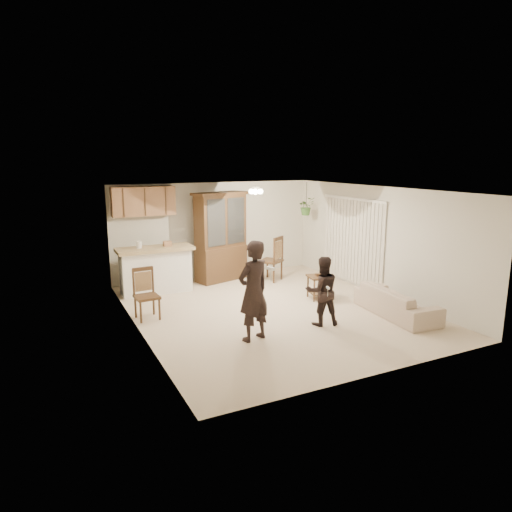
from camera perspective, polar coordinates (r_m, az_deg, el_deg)
name	(u,v)px	position (r m, az deg, el deg)	size (l,w,h in m)	color
floor	(272,310)	(9.61, 2.06, -6.77)	(6.50, 6.50, 0.00)	beige
ceiling	(273,190)	(9.12, 2.18, 8.28)	(5.50, 6.50, 0.02)	silver
wall_back	(215,230)	(12.20, -5.13, 3.28)	(5.50, 0.02, 2.50)	beige
wall_front	(382,293)	(6.68, 15.44, -4.44)	(5.50, 0.02, 2.50)	beige
wall_left	(136,265)	(8.37, -14.73, -1.10)	(0.02, 6.50, 2.50)	beige
wall_right	(378,241)	(10.84, 15.05, 1.81)	(0.02, 6.50, 2.50)	beige
breakfast_bar	(156,272)	(10.96, -12.40, -1.95)	(1.60, 0.55, 1.00)	white
bar_top	(155,249)	(10.84, -12.53, 0.87)	(1.75, 0.70, 0.08)	tan
upper_cabinets	(143,201)	(11.38, -13.89, 6.67)	(1.50, 0.34, 0.70)	brown
vertical_blinds	(352,241)	(11.52, 11.93, 1.79)	(0.06, 2.30, 2.10)	beige
ceiling_fixture	(256,191)	(10.28, -0.03, 8.15)	(0.36, 0.36, 0.20)	#FFF1BF
hanging_plant	(306,206)	(12.39, 6.30, 6.19)	(0.43, 0.37, 0.48)	#255120
plant_cord	(306,194)	(12.37, 6.33, 7.69)	(0.01, 0.01, 0.65)	black
sofa	(397,298)	(9.62, 17.17, -5.00)	(1.87, 0.73, 0.73)	beige
adult	(253,290)	(7.82, -0.32, -4.27)	(0.66, 0.43, 1.80)	black
child	(322,290)	(8.69, 8.27, -4.27)	(0.66, 0.51, 1.35)	black
china_hutch	(221,237)	(11.75, -4.44, 2.34)	(1.54, 0.93, 2.28)	#3D2716
side_table	(319,287)	(10.39, 7.88, -3.84)	(0.56, 0.56, 0.59)	#3D2716
chair_bar	(147,305)	(9.27, -13.44, -5.96)	(0.48, 0.48, 1.01)	#3D2716
chair_hutch_left	(205,270)	(11.94, -6.34, -1.74)	(0.58, 0.58, 0.95)	#3D2716
chair_hutch_right	(271,268)	(11.84, 1.83, -1.50)	(0.71, 0.71, 1.16)	#3D2716
controller_adult	(271,268)	(7.41, 1.84, -1.57)	(0.05, 0.15, 0.05)	white
controller_child	(328,288)	(8.37, 8.98, -3.94)	(0.04, 0.11, 0.04)	white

